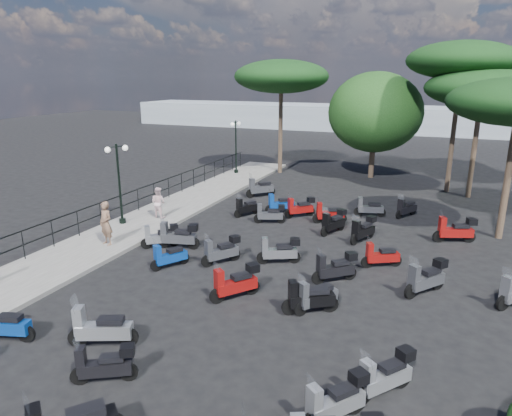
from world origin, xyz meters
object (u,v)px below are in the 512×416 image
at_px(pedestrian_far, 158,202).
at_px(scooter_15, 279,251).
at_px(scooter_4, 270,214).
at_px(scooter_10, 247,208).
at_px(scooter_31, 363,230).
at_px(scooter_32, 385,376).
at_px(scooter_8, 169,257).
at_px(scooter_22, 333,223).
at_px(scooter_1, 2,325).
at_px(scooter_21, 381,256).
at_px(scooter_16, 329,214).
at_px(pine_1, 482,88).
at_px(scooter_12, 104,365).
at_px(broadleaf_tree, 375,112).
at_px(scooter_19, 309,299).
at_px(scooter_29, 406,209).
at_px(scooter_20, 316,297).
at_px(scooter_14, 335,268).
at_px(scooter_27, 426,279).
at_px(woman, 106,223).
at_px(scooter_9, 221,251).
at_px(scooter_25, 335,402).
at_px(scooter_7, 101,329).
at_px(scooter_11, 280,204).
at_px(pine_2, 281,77).
at_px(pine_0, 462,61).
at_px(scooter_3, 178,236).
at_px(scooter_23, 369,208).
at_px(lamp_post_1, 119,179).
at_px(scooter_28, 455,230).
at_px(scooter_17, 300,208).
at_px(scooter_13, 235,283).
at_px(lamp_post_2, 236,143).
at_px(scooter_5, 260,188).

xyz_separation_m(pedestrian_far, scooter_15, (7.05, -2.74, -0.40)).
distance_m(scooter_4, scooter_10, 1.61).
distance_m(scooter_31, scooter_32, 9.66).
relative_size(scooter_8, scooter_22, 0.88).
height_order(scooter_1, scooter_10, scooter_1).
relative_size(scooter_8, scooter_21, 0.99).
bearing_deg(scooter_16, pine_1, -63.40).
height_order(scooter_12, broadleaf_tree, broadleaf_tree).
xyz_separation_m(scooter_19, scooter_29, (1.73, 10.90, -0.04)).
xyz_separation_m(scooter_4, scooter_20, (4.18, -7.23, 0.00)).
bearing_deg(scooter_14, broadleaf_tree, -35.62).
bearing_deg(scooter_16, scooter_27, -167.31).
xyz_separation_m(woman, scooter_9, (4.92, 0.32, -0.55)).
height_order(woman, scooter_25, woman).
height_order(pedestrian_far, pine_1, pine_1).
bearing_deg(scooter_7, scooter_25, -116.79).
height_order(scooter_11, scooter_14, scooter_14).
bearing_deg(pine_2, scooter_22, -60.16).
xyz_separation_m(scooter_20, pine_0, (3.38, 17.03, 6.99)).
relative_size(scooter_7, scooter_15, 1.11).
height_order(scooter_15, scooter_27, scooter_27).
bearing_deg(scooter_21, scooter_19, 131.20).
xyz_separation_m(scooter_4, scooter_15, (2.01, -4.33, 0.04)).
relative_size(scooter_14, pine_2, 0.17).
bearing_deg(scooter_9, scooter_20, -172.69).
bearing_deg(scooter_20, scooter_27, -104.14).
bearing_deg(scooter_20, scooter_3, 12.72).
bearing_deg(scooter_23, pine_1, -54.14).
height_order(lamp_post_1, scooter_27, lamp_post_1).
relative_size(scooter_19, scooter_29, 1.07).
xyz_separation_m(scooter_27, scooter_28, (0.88, 5.39, -0.00)).
bearing_deg(scooter_17, scooter_13, 142.77).
relative_size(scooter_12, scooter_14, 1.00).
relative_size(scooter_1, scooter_23, 1.06).
height_order(scooter_1, scooter_3, scooter_3).
bearing_deg(pine_0, scooter_19, -101.55).
bearing_deg(scooter_28, scooter_29, 15.89).
xyz_separation_m(scooter_11, scooter_14, (4.37, -6.80, 0.04)).
bearing_deg(woman, scooter_31, 43.04).
xyz_separation_m(lamp_post_2, broadleaf_tree, (8.79, 2.75, 2.14)).
xyz_separation_m(pedestrian_far, scooter_5, (2.80, 5.91, -0.38)).
xyz_separation_m(scooter_5, scooter_27, (9.31, -9.17, 0.02)).
bearing_deg(scooter_23, scooter_5, 60.39).
bearing_deg(lamp_post_1, scooter_22, 41.40).
relative_size(scooter_17, scooter_21, 0.94).
bearing_deg(pine_0, scooter_32, -92.98).
relative_size(scooter_3, scooter_4, 1.19).
bearing_deg(broadleaf_tree, scooter_4, -102.88).
xyz_separation_m(scooter_4, scooter_11, (-0.12, 1.73, 0.00)).
bearing_deg(scooter_1, scooter_16, -39.79).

